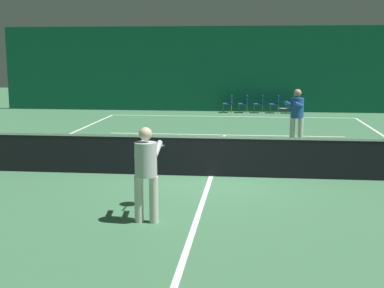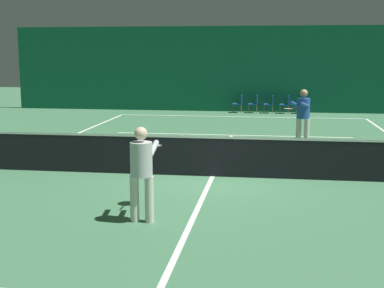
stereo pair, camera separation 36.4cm
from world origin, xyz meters
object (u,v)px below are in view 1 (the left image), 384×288
courtside_chair_1 (245,103)px  courtside_chair_2 (260,103)px  player_near (146,167)px  tennis_net (211,155)px  player_far (296,113)px  courtside_chair_0 (229,102)px  courtside_chair_4 (292,103)px  courtside_chair_3 (276,103)px

courtside_chair_1 → courtside_chair_2: same height
player_near → courtside_chair_1: (1.42, 17.04, -0.47)m
player_near → tennis_net: bearing=-13.5°
player_near → courtside_chair_1: size_ratio=1.95×
tennis_net → courtside_chair_2: (1.32, 13.54, -0.03)m
player_far → courtside_chair_0: bearing=-135.8°
tennis_net → courtside_chair_2: bearing=84.4°
courtside_chair_4 → courtside_chair_0: bearing=-90.0°
player_near → player_far: player_far is taller
courtside_chair_0 → courtside_chair_2: (1.48, 0.00, 0.00)m
courtside_chair_1 → courtside_chair_2: 0.74m
player_far → courtside_chair_1: player_far is taller
player_near → courtside_chair_2: 17.18m
courtside_chair_4 → courtside_chair_1: bearing=-90.0°
courtside_chair_0 → courtside_chair_1: same height
player_far → courtside_chair_4: player_far is taller
tennis_net → courtside_chair_0: tennis_net is taller
courtside_chair_2 → courtside_chair_4: (1.48, 0.00, 0.00)m
courtside_chair_0 → courtside_chair_3: bearing=90.0°
courtside_chair_3 → courtside_chair_0: bearing=-90.0°
player_near → courtside_chair_4: (3.64, 17.04, -0.47)m
courtside_chair_0 → courtside_chair_1: (0.74, 0.00, 0.00)m
tennis_net → player_near: 3.63m
player_near → courtside_chair_4: player_near is taller
player_near → courtside_chair_3: size_ratio=1.95×
courtside_chair_2 → courtside_chair_4: same height
courtside_chair_0 → courtside_chair_3: (2.23, 0.00, 0.00)m
player_far → player_near: bearing=7.6°
player_near → courtside_chair_1: bearing=-4.9°
player_near → courtside_chair_2: size_ratio=1.95×
courtside_chair_1 → courtside_chair_2: (0.74, 0.00, 0.00)m
player_near → courtside_chair_3: (2.90, 17.04, -0.47)m
courtside_chair_1 → courtside_chair_3: same height
tennis_net → courtside_chair_3: size_ratio=14.29×
courtside_chair_2 → courtside_chair_3: 0.74m
courtside_chair_1 → courtside_chair_2: bearing=90.0°
tennis_net → courtside_chair_1: (0.58, 13.54, -0.03)m
player_near → courtside_chair_4: 17.43m
player_near → courtside_chair_1: 17.11m
courtside_chair_0 → courtside_chair_1: size_ratio=1.00×
player_far → courtside_chair_3: (-0.24, 8.98, -0.53)m
tennis_net → courtside_chair_0: (-0.16, 13.54, -0.03)m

